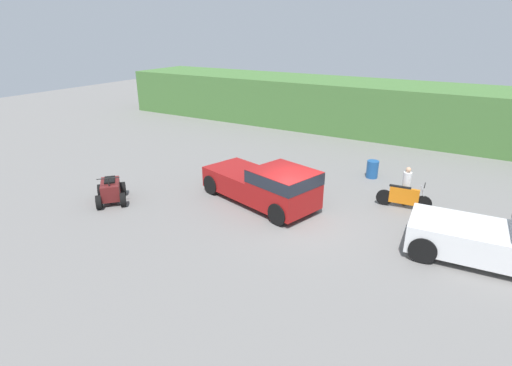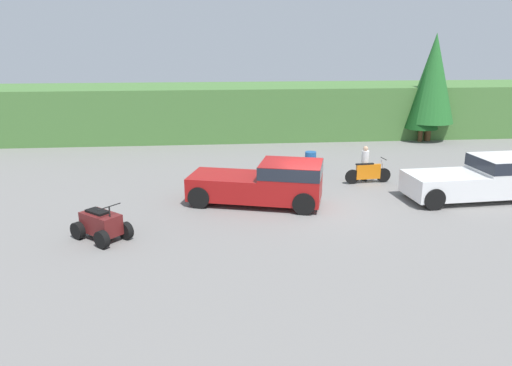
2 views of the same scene
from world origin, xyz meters
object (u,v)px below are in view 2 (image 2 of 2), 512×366
at_px(dirt_bike, 368,173).
at_px(pickup_truck_second, 483,177).
at_px(pickup_truck_red, 267,182).
at_px(rider_person, 365,162).
at_px(quad_atv, 101,225).
at_px(steel_barrel, 310,160).

bearing_deg(dirt_bike, pickup_truck_second, -40.45).
xyz_separation_m(pickup_truck_red, rider_person, (5.04, 3.09, -0.05)).
bearing_deg(pickup_truck_red, rider_person, 47.72).
xyz_separation_m(pickup_truck_second, rider_person, (-4.04, 3.27, -0.05)).
distance_m(pickup_truck_second, dirt_bike, 4.92).
distance_m(quad_atv, steel_barrel, 12.52).
bearing_deg(quad_atv, pickup_truck_red, 69.72).
bearing_deg(rider_person, pickup_truck_second, -57.82).
relative_size(pickup_truck_second, dirt_bike, 2.51).
bearing_deg(dirt_bike, quad_atv, -157.78).
relative_size(pickup_truck_red, rider_person, 3.41).
xyz_separation_m(pickup_truck_second, steel_barrel, (-6.14, 5.81, -0.52)).
distance_m(dirt_bike, steel_barrel, 3.67).
relative_size(rider_person, steel_barrel, 1.91).
relative_size(pickup_truck_red, steel_barrel, 6.51).
xyz_separation_m(pickup_truck_red, dirt_bike, (5.08, 2.64, -0.48)).
height_order(quad_atv, rider_person, rider_person).
distance_m(pickup_truck_second, steel_barrel, 8.47).
distance_m(pickup_truck_red, pickup_truck_second, 9.08).
height_order(pickup_truck_second, rider_person, pickup_truck_second).
relative_size(quad_atv, steel_barrel, 2.50).
height_order(dirt_bike, quad_atv, quad_atv).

